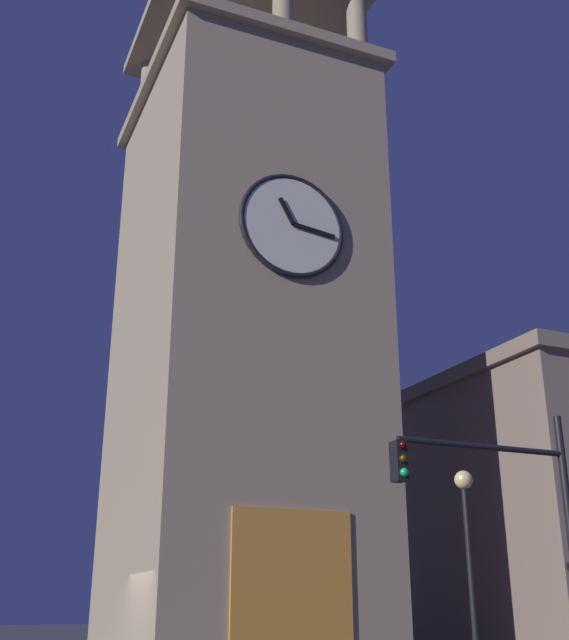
# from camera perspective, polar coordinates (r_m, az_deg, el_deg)

# --- Properties ---
(clocktower) EXTENTS (7.27, 8.71, 24.85)m
(clocktower) POSITION_cam_1_polar(r_m,az_deg,el_deg) (25.47, -3.17, -1.20)
(clocktower) COLOR gray
(clocktower) RESTS_ON ground_plane
(traffic_signal_near) EXTENTS (4.07, 0.41, 5.42)m
(traffic_signal_near) POSITION_cam_1_polar(r_m,az_deg,el_deg) (16.51, 16.01, -12.73)
(traffic_signal_near) COLOR black
(traffic_signal_near) RESTS_ON ground_plane
(street_lamp) EXTENTS (0.44, 0.44, 4.78)m
(street_lamp) POSITION_cam_1_polar(r_m,az_deg,el_deg) (19.81, 12.92, -14.47)
(street_lamp) COLOR black
(street_lamp) RESTS_ON ground_plane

